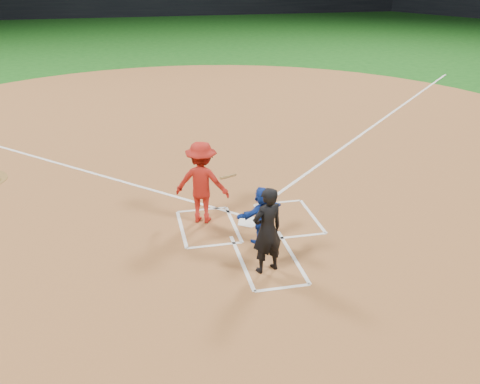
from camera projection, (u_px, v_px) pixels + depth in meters
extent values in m
plane|color=#124912|center=(249.00, 223.00, 12.65)|extent=(120.00, 120.00, 0.00)
cylinder|color=brown|center=(208.00, 143.00, 18.01)|extent=(28.00, 28.00, 0.01)
cube|color=black|center=(142.00, 0.00, 54.85)|extent=(80.00, 1.20, 3.20)
cylinder|color=white|center=(249.00, 222.00, 12.65)|extent=(0.60, 0.60, 0.02)
imported|color=#13339D|center=(262.00, 215.00, 11.58)|extent=(1.24, 0.82, 1.28)
imported|color=black|center=(267.00, 230.00, 10.37)|extent=(0.75, 0.60, 1.80)
cube|color=white|center=(202.00, 210.00, 13.27)|extent=(1.22, 0.08, 0.01)
cube|color=white|center=(215.00, 245.00, 11.64)|extent=(1.22, 0.08, 0.01)
cube|color=white|center=(233.00, 224.00, 12.58)|extent=(0.08, 1.83, 0.01)
cube|color=white|center=(182.00, 229.00, 12.34)|extent=(0.08, 1.83, 0.01)
cube|color=white|center=(278.00, 202.00, 13.66)|extent=(1.22, 0.08, 0.01)
cube|color=white|center=(300.00, 236.00, 12.02)|extent=(1.22, 0.08, 0.01)
cube|color=white|center=(264.00, 221.00, 12.72)|extent=(0.08, 1.83, 0.01)
cube|color=white|center=(312.00, 216.00, 12.96)|extent=(0.08, 1.83, 0.01)
cube|color=white|center=(242.00, 262.00, 11.02)|extent=(0.08, 2.20, 0.01)
cube|color=white|center=(293.00, 256.00, 11.24)|extent=(0.08, 2.20, 0.01)
cube|color=white|center=(283.00, 288.00, 10.15)|extent=(1.10, 0.08, 0.01)
cube|color=white|center=(383.00, 119.00, 20.62)|extent=(14.21, 14.21, 0.01)
imported|color=#A71A12|center=(202.00, 182.00, 12.35)|extent=(1.44, 1.13, 1.96)
cylinder|color=olive|center=(228.00, 176.00, 12.27)|extent=(0.54, 0.72, 0.28)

